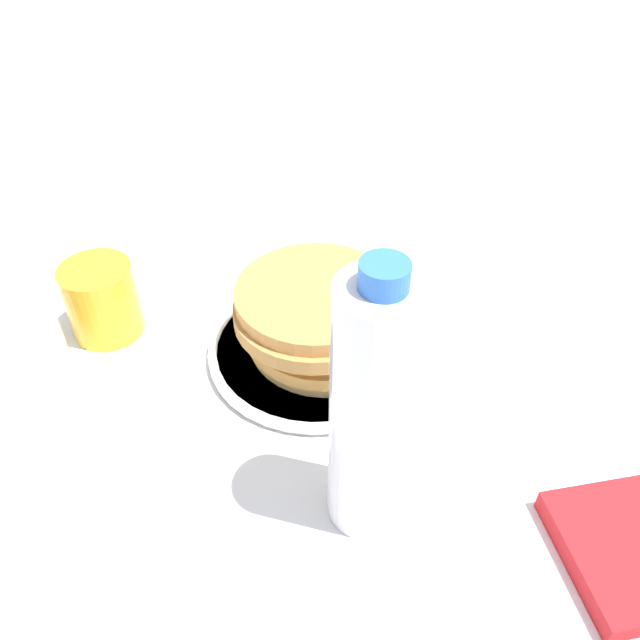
# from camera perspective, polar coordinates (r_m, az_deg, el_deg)

# --- Properties ---
(ground_plane) EXTENTS (4.00, 4.00, 0.00)m
(ground_plane) POSITION_cam_1_polar(r_m,az_deg,el_deg) (0.66, -0.36, -3.07)
(ground_plane) COLOR white
(plate) EXTENTS (0.23, 0.23, 0.01)m
(plate) POSITION_cam_1_polar(r_m,az_deg,el_deg) (0.66, -0.00, -2.63)
(plate) COLOR silver
(plate) RESTS_ON ground_plane
(pancake_stack) EXTENTS (0.17, 0.17, 0.07)m
(pancake_stack) POSITION_cam_1_polar(r_m,az_deg,el_deg) (0.63, -0.11, 0.27)
(pancake_stack) COLOR #DEB96E
(pancake_stack) RESTS_ON plate
(juice_glass) EXTENTS (0.08, 0.08, 0.08)m
(juice_glass) POSITION_cam_1_polar(r_m,az_deg,el_deg) (0.70, -19.27, 1.72)
(juice_glass) COLOR yellow
(juice_glass) RESTS_ON ground_plane
(cream_jug) EXTENTS (0.09, 0.09, 0.12)m
(cream_jug) POSITION_cam_1_polar(r_m,az_deg,el_deg) (0.64, -25.94, -3.62)
(cream_jug) COLOR beige
(cream_jug) RESTS_ON ground_plane
(water_bottle_near) EXTENTS (0.06, 0.06, 0.25)m
(water_bottle_near) POSITION_cam_1_polar(r_m,az_deg,el_deg) (0.45, 4.82, -8.53)
(water_bottle_near) COLOR white
(water_bottle_near) RESTS_ON ground_plane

